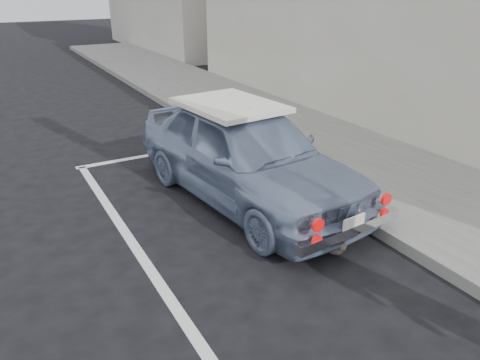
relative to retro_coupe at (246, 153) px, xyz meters
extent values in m
cube|color=slate|center=(2.25, -2.07, -0.63)|extent=(2.80, 40.00, 0.15)
cube|color=black|center=(3.71, -0.07, 0.70)|extent=(0.10, 16.00, 2.40)
cube|color=silver|center=(-0.45, 2.43, -0.70)|extent=(3.00, 0.12, 0.01)
cube|color=silver|center=(-1.85, -1.07, -0.70)|extent=(0.12, 7.00, 0.01)
imported|color=#7586A5|center=(0.00, 0.00, -0.01)|extent=(2.06, 4.23, 1.39)
cube|color=white|center=(-0.04, 0.41, 0.62)|extent=(1.31, 1.66, 0.07)
cube|color=silver|center=(0.21, -1.98, -0.32)|extent=(1.56, 0.28, 0.12)
cube|color=white|center=(0.21, -2.02, -0.22)|extent=(0.33, 0.05, 0.17)
cylinder|color=red|center=(-0.33, -2.06, -0.08)|extent=(0.15, 0.06, 0.15)
cylinder|color=red|center=(0.75, -1.95, -0.08)|extent=(0.15, 0.06, 0.15)
cylinder|color=red|center=(-0.33, -2.06, -0.26)|extent=(0.12, 0.05, 0.12)
cylinder|color=red|center=(0.75, -1.95, -0.26)|extent=(0.12, 0.05, 0.12)
ellipsoid|color=#6E6154|center=(0.15, -1.80, -0.61)|extent=(0.21, 0.31, 0.18)
sphere|color=#6E6154|center=(0.16, -1.93, -0.55)|extent=(0.11, 0.11, 0.11)
cone|color=#6E6154|center=(0.13, -1.93, -0.49)|extent=(0.04, 0.04, 0.04)
cone|color=#6E6154|center=(0.19, -1.92, -0.49)|extent=(0.04, 0.04, 0.04)
cylinder|color=#6E6154|center=(0.18, -1.65, -0.67)|extent=(0.11, 0.18, 0.03)
camera|label=1|loc=(-3.10, -5.39, 2.25)|focal=35.00mm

